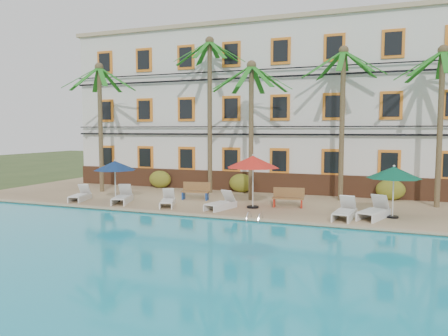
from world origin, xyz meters
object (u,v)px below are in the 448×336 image
at_px(palm_e, 441,104).
at_px(lounger_b, 123,197).
at_px(palm_a, 100,109).
at_px(umbrella_green, 394,173).
at_px(palm_b, 210,95).
at_px(lounger_c, 168,201).
at_px(bench_right, 288,197).
at_px(umbrella_blue, 115,166).
at_px(palm_d, 343,102).
at_px(umbrella_red, 253,162).
at_px(pool_ladder, 255,221).
at_px(palm_c, 251,110).
at_px(lounger_a, 80,195).
at_px(lounger_f, 374,211).
at_px(lounger_e, 345,212).
at_px(lounger_d, 221,203).
at_px(bench_left, 196,191).

height_order(palm_e, lounger_b, palm_e).
height_order(palm_a, umbrella_green, palm_a).
xyz_separation_m(palm_b, lounger_c, (-0.16, -4.97, -5.48)).
bearing_deg(lounger_b, palm_b, 60.79).
relative_size(lounger_b, bench_right, 1.32).
bearing_deg(umbrella_blue, lounger_b, -21.94).
height_order(palm_d, lounger_c, palm_d).
relative_size(umbrella_red, pool_ladder, 3.45).
xyz_separation_m(palm_e, lounger_c, (-12.25, -4.40, -4.68)).
relative_size(palm_a, pool_ladder, 10.30).
bearing_deg(pool_ladder, palm_c, 109.10).
bearing_deg(palm_b, umbrella_blue, -125.41).
relative_size(palm_c, lounger_a, 3.98).
height_order(palm_b, bench_right, palm_b).
relative_size(palm_b, lounger_b, 4.40).
distance_m(palm_e, lounger_c, 13.83).
bearing_deg(lounger_c, umbrella_blue, 175.23).
xyz_separation_m(palm_a, palm_d, (13.82, 1.72, 0.21)).
distance_m(lounger_f, pool_ladder, 5.07).
height_order(lounger_e, pool_ladder, lounger_e).
height_order(umbrella_blue, lounger_a, umbrella_blue).
relative_size(palm_a, lounger_c, 4.16).
relative_size(umbrella_green, lounger_e, 1.11).
xyz_separation_m(umbrella_green, pool_ladder, (-5.29, -2.64, -1.91)).
relative_size(palm_c, umbrella_red, 2.85).
bearing_deg(pool_ladder, lounger_e, 26.54).
relative_size(lounger_a, lounger_c, 1.00).
height_order(lounger_b, bench_right, bench_right).
bearing_deg(umbrella_green, lounger_f, -148.25).
height_order(umbrella_red, umbrella_green, umbrella_red).
relative_size(palm_a, lounger_d, 3.98).
relative_size(umbrella_green, lounger_c, 1.22).
relative_size(palm_d, umbrella_red, 3.12).
xyz_separation_m(umbrella_blue, lounger_d, (5.92, -0.09, -1.58)).
height_order(palm_e, bench_left, palm_e).
height_order(lounger_b, lounger_f, lounger_f).
relative_size(palm_a, umbrella_blue, 3.50).
bearing_deg(bench_right, lounger_a, -169.62).
height_order(lounger_e, bench_left, lounger_e).
height_order(palm_d, umbrella_red, palm_d).
relative_size(lounger_d, bench_right, 1.24).
bearing_deg(palm_d, lounger_f, -67.24).
bearing_deg(umbrella_green, palm_d, 123.02).
bearing_deg(palm_b, bench_left, -84.26).
height_order(palm_d, umbrella_blue, palm_d).
distance_m(umbrella_green, lounger_f, 1.81).
height_order(palm_b, palm_d, palm_b).
relative_size(palm_a, umbrella_red, 2.98).
relative_size(umbrella_blue, bench_left, 1.41).
relative_size(palm_b, palm_d, 1.13).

